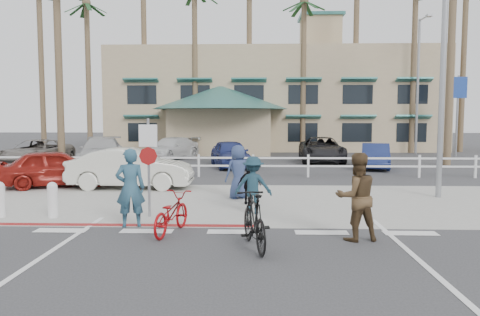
{
  "coord_description": "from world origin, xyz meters",
  "views": [
    {
      "loc": [
        0.49,
        -9.88,
        2.63
      ],
      "look_at": [
        0.07,
        3.02,
        1.5
      ],
      "focal_mm": 35.0,
      "sensor_mm": 36.0,
      "label": 1
    }
  ],
  "objects_px": {
    "car_white_sedan": "(131,168)",
    "bike_red": "(171,213)",
    "bike_black": "(254,220)",
    "car_red_compact": "(57,168)",
    "sign_post": "(149,162)"
  },
  "relations": [
    {
      "from": "sign_post",
      "to": "car_red_compact",
      "type": "height_order",
      "value": "sign_post"
    },
    {
      "from": "sign_post",
      "to": "car_white_sedan",
      "type": "xyz_separation_m",
      "value": [
        -1.8,
        4.91,
        -0.71
      ]
    },
    {
      "from": "bike_red",
      "to": "bike_black",
      "type": "distance_m",
      "value": 2.21
    },
    {
      "from": "bike_red",
      "to": "car_white_sedan",
      "type": "relative_size",
      "value": 0.39
    },
    {
      "from": "bike_red",
      "to": "bike_black",
      "type": "xyz_separation_m",
      "value": [
        1.88,
        -1.15,
        0.11
      ]
    },
    {
      "from": "car_red_compact",
      "to": "bike_red",
      "type": "bearing_deg",
      "value": -164.45
    },
    {
      "from": "bike_black",
      "to": "car_white_sedan",
      "type": "height_order",
      "value": "car_white_sedan"
    },
    {
      "from": "car_white_sedan",
      "to": "bike_red",
      "type": "bearing_deg",
      "value": -158.58
    },
    {
      "from": "sign_post",
      "to": "car_white_sedan",
      "type": "bearing_deg",
      "value": 110.08
    },
    {
      "from": "bike_red",
      "to": "bike_black",
      "type": "height_order",
      "value": "bike_black"
    },
    {
      "from": "car_white_sedan",
      "to": "sign_post",
      "type": "bearing_deg",
      "value": -160.46
    },
    {
      "from": "sign_post",
      "to": "bike_red",
      "type": "xyz_separation_m",
      "value": [
        0.89,
        -1.75,
        -0.98
      ]
    },
    {
      "from": "bike_black",
      "to": "car_red_compact",
      "type": "bearing_deg",
      "value": -59.91
    },
    {
      "from": "car_red_compact",
      "to": "sign_post",
      "type": "bearing_deg",
      "value": -161.19
    },
    {
      "from": "bike_red",
      "to": "car_white_sedan",
      "type": "bearing_deg",
      "value": -54.72
    }
  ]
}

